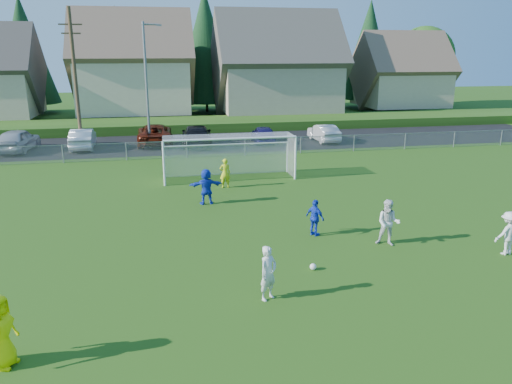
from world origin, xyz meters
TOP-DOWN VIEW (x-y plane):
  - ground at (0.00, 0.00)m, footprint 160.00×160.00m
  - asphalt_lot at (0.00, 27.50)m, footprint 60.00×60.00m
  - grass_embankment at (0.00, 35.00)m, footprint 70.00×6.00m
  - soccer_ball at (0.98, 3.13)m, footprint 0.22×0.22m
  - referee at (-7.65, -0.53)m, footprint 0.85×1.03m
  - player_white_a at (-0.93, 1.46)m, footprint 0.72×0.67m
  - player_white_b at (4.39, 4.71)m, footprint 1.08×1.00m
  - player_white_c at (8.20, 3.06)m, footprint 1.10×0.72m
  - player_blue_a at (2.02, 6.21)m, footprint 0.77×0.92m
  - player_blue_b at (-1.76, 11.26)m, footprint 1.61×0.59m
  - goalkeeper at (-0.49, 13.98)m, footprint 0.58×0.39m
  - car_a at (-13.84, 26.70)m, footprint 2.49×5.03m
  - car_b at (-9.36, 26.84)m, footprint 1.73×4.59m
  - car_c at (-4.11, 27.74)m, footprint 2.59×5.61m
  - car_d at (-0.98, 26.35)m, footprint 2.58×5.58m
  - car_e at (4.23, 26.41)m, footprint 1.93×4.18m
  - car_f at (9.16, 26.30)m, footprint 1.59×4.19m
  - soccer_goal at (0.00, 16.05)m, footprint 7.42×1.90m
  - chainlink_fence at (0.00, 22.00)m, footprint 52.06×0.06m
  - streetlight at (-4.45, 26.00)m, footprint 1.38×0.18m
  - utility_pole at (-9.50, 27.00)m, footprint 1.60×0.26m
  - houses_row at (1.97, 42.46)m, footprint 53.90×11.45m
  - tree_row at (1.04, 48.74)m, footprint 65.98×12.36m

SIDE VIEW (x-z plane):
  - ground at x=0.00m, z-range 0.00..0.00m
  - asphalt_lot at x=0.00m, z-range 0.01..0.01m
  - soccer_ball at x=0.98m, z-range 0.00..0.22m
  - grass_embankment at x=0.00m, z-range 0.00..0.80m
  - chainlink_fence at x=0.00m, z-range 0.03..1.23m
  - car_f at x=9.16m, z-range 0.00..1.36m
  - car_e at x=4.23m, z-range 0.00..1.39m
  - player_blue_a at x=2.02m, z-range 0.00..1.47m
  - car_b at x=-9.36m, z-range 0.00..1.50m
  - car_c at x=-4.11m, z-range 0.00..1.56m
  - car_d at x=-0.98m, z-range 0.00..1.58m
  - goalkeeper at x=-0.49m, z-range 0.00..1.58m
  - player_white_c at x=8.20m, z-range 0.00..1.60m
  - car_a at x=-13.84m, z-range 0.00..1.65m
  - player_white_a at x=-0.93m, z-range 0.00..1.65m
  - player_blue_b at x=-1.76m, z-range 0.00..1.72m
  - player_white_b at x=4.39m, z-range 0.00..1.77m
  - referee at x=-7.65m, z-range 0.00..1.80m
  - soccer_goal at x=0.00m, z-range 0.38..2.88m
  - streetlight at x=-4.45m, z-range 0.34..9.34m
  - utility_pole at x=-9.50m, z-range 0.15..10.15m
  - tree_row at x=1.04m, z-range 0.01..13.81m
  - houses_row at x=1.97m, z-range 0.69..13.97m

